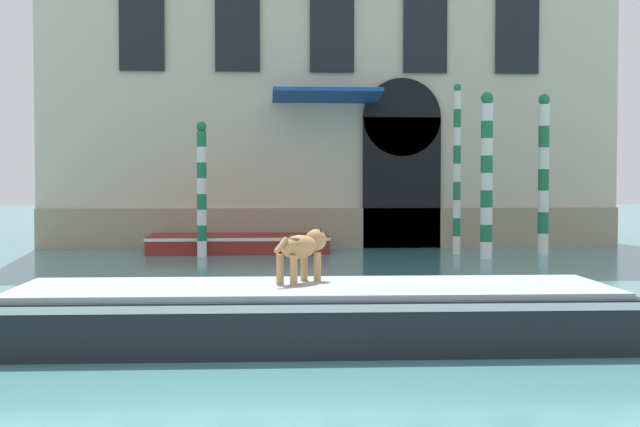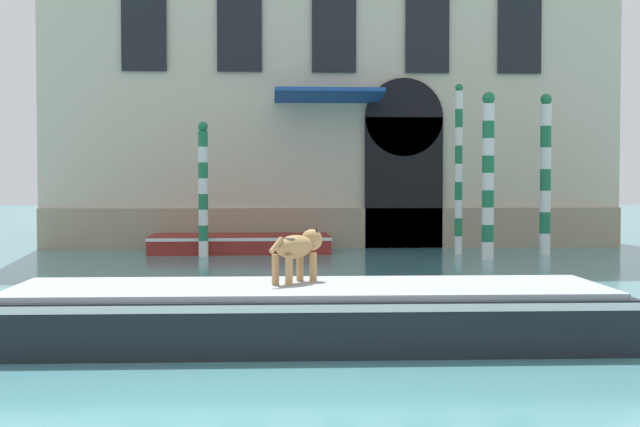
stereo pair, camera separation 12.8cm
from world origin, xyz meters
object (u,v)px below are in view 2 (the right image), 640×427
object	(u,v)px
mooring_pole_0	(203,188)
mooring_pole_1	(488,175)
mooring_pole_2	(545,174)
boat_moored_near_palazzo	(240,243)
mooring_pole_3	(459,169)
boat_foreground	(310,312)
dog_on_deck	(298,247)

from	to	relation	value
mooring_pole_0	mooring_pole_1	distance (m)	6.75
mooring_pole_1	mooring_pole_2	xyz separation A→B (m)	(1.68, 1.04, 0.03)
boat_moored_near_palazzo	mooring_pole_0	world-z (taller)	mooring_pole_0
boat_moored_near_palazzo	mooring_pole_0	bearing A→B (deg)	-125.68
mooring_pole_3	boat_foreground	bearing A→B (deg)	-109.62
boat_foreground	mooring_pole_1	xyz separation A→B (m)	(4.60, 10.42, 1.61)
mooring_pole_0	mooring_pole_3	size ratio (longest dim) A/B	0.77
boat_foreground	mooring_pole_2	distance (m)	13.18
boat_foreground	dog_on_deck	world-z (taller)	dog_on_deck
mooring_pole_0	mooring_pole_3	xyz separation A→B (m)	(6.26, 0.31, 0.48)
mooring_pole_2	mooring_pole_1	bearing A→B (deg)	-148.13
mooring_pole_0	mooring_pole_1	size ratio (longest dim) A/B	0.83
dog_on_deck	mooring_pole_1	distance (m)	11.22
boat_foreground	boat_moored_near_palazzo	bearing A→B (deg)	95.98
dog_on_deck	mooring_pole_1	world-z (taller)	mooring_pole_1
boat_foreground	mooring_pole_1	world-z (taller)	mooring_pole_1
mooring_pole_0	mooring_pole_2	distance (m)	8.34
dog_on_deck	boat_moored_near_palazzo	distance (m)	12.47
dog_on_deck	mooring_pole_1	size ratio (longest dim) A/B	0.20
boat_moored_near_palazzo	mooring_pole_1	distance (m)	6.47
boat_moored_near_palazzo	mooring_pole_0	distance (m)	2.03
dog_on_deck	mooring_pole_0	size ratio (longest dim) A/B	0.24
boat_foreground	mooring_pole_2	xyz separation A→B (m)	(6.28, 11.47, 1.64)
mooring_pole_3	mooring_pole_1	bearing A→B (deg)	-73.67
mooring_pole_1	boat_moored_near_palazzo	bearing A→B (deg)	158.81
dog_on_deck	mooring_pole_3	bearing A→B (deg)	16.49
mooring_pole_1	mooring_pole_2	world-z (taller)	mooring_pole_2
dog_on_deck	mooring_pole_0	distance (m)	11.37
boat_foreground	boat_moored_near_palazzo	world-z (taller)	boat_foreground
mooring_pole_0	dog_on_deck	bearing A→B (deg)	-80.21
dog_on_deck	mooring_pole_3	size ratio (longest dim) A/B	0.19
mooring_pole_0	mooring_pole_3	world-z (taller)	mooring_pole_3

